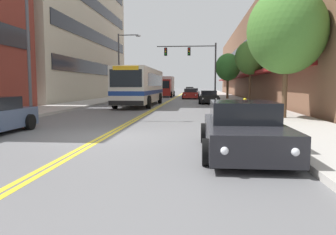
{
  "coord_description": "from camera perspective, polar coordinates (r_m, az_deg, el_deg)",
  "views": [
    {
      "loc": [
        3.22,
        -10.91,
        1.78
      ],
      "look_at": [
        0.48,
        19.07,
        -1.21
      ],
      "focal_mm": 35.0,
      "sensor_mm": 36.0,
      "label": 1
    }
  ],
  "objects": [
    {
      "name": "box_truck",
      "position": [
        49.64,
        -0.51,
        5.43
      ],
      "size": [
        2.57,
        6.95,
        3.06
      ],
      "color": "maroon",
      "rests_on": "ground_plane"
    },
    {
      "name": "traffic_signal_mast",
      "position": [
        38.36,
        4.76,
        10.04
      ],
      "size": [
        6.84,
        0.38,
        6.58
      ],
      "color": "#47474C",
      "rests_on": "ground_plane"
    },
    {
      "name": "city_bus",
      "position": [
        28.93,
        -4.71,
        5.66
      ],
      "size": [
        2.88,
        12.1,
        3.15
      ],
      "color": "silver",
      "rests_on": "ground_plane"
    },
    {
      "name": "car_silver_moving_lead",
      "position": [
        58.86,
        4.45,
        4.49
      ],
      "size": [
        2.14,
        4.25,
        1.24
      ],
      "color": "#B7B7BC",
      "rests_on": "ground_plane"
    },
    {
      "name": "car_red_moving_second",
      "position": [
        43.01,
        3.97,
        4.11
      ],
      "size": [
        2.18,
        4.38,
        1.33
      ],
      "color": "maroon",
      "rests_on": "ground_plane"
    },
    {
      "name": "car_beige_moving_third",
      "position": [
        70.6,
        3.8,
        4.74
      ],
      "size": [
        2.06,
        4.44,
        1.38
      ],
      "color": "#BCAD89",
      "rests_on": "ground_plane"
    },
    {
      "name": "car_black_parked_right_mid",
      "position": [
        32.15,
        7.12,
        3.51
      ],
      "size": [
        1.98,
        4.4,
        1.25
      ],
      "color": "black",
      "rests_on": "ground_plane"
    },
    {
      "name": "fire_hydrant",
      "position": [
        19.63,
        13.21,
        2.07
      ],
      "size": [
        0.32,
        0.24,
        0.86
      ],
      "color": "yellow",
      "rests_on": "sidewalk_right"
    },
    {
      "name": "ground_plane",
      "position": [
        48.05,
        1.37,
        3.55
      ],
      "size": [
        240.0,
        240.0,
        0.0
      ],
      "primitive_type": "plane",
      "color": "slate"
    },
    {
      "name": "sidewalk_left",
      "position": [
        49.07,
        -7.11,
        3.65
      ],
      "size": [
        3.48,
        106.0,
        0.17
      ],
      "color": "#B2ADA5",
      "rests_on": "ground_plane"
    },
    {
      "name": "street_tree_right_far",
      "position": [
        39.94,
        10.39,
        8.61
      ],
      "size": [
        2.93,
        2.93,
        5.35
      ],
      "color": "brown",
      "rests_on": "sidewalk_right"
    },
    {
      "name": "street_lamp_left_far",
      "position": [
        36.04,
        -7.97,
        9.75
      ],
      "size": [
        2.5,
        0.28,
        7.24
      ],
      "color": "#47474C",
      "rests_on": "ground_plane"
    },
    {
      "name": "sidewalk_right",
      "position": [
        48.11,
        10.03,
        3.57
      ],
      "size": [
        3.48,
        106.0,
        0.17
      ],
      "color": "#B2ADA5",
      "rests_on": "ground_plane"
    },
    {
      "name": "storefront_row_right",
      "position": [
        49.08,
        17.2,
        9.66
      ],
      "size": [
        9.1,
        68.0,
        10.81
      ],
      "color": "brown",
      "rests_on": "ground_plane"
    },
    {
      "name": "street_lamp_left_near",
      "position": [
        18.36,
        -22.71,
        15.97
      ],
      "size": [
        1.88,
        0.28,
        8.96
      ],
      "color": "#47474C",
      "rests_on": "ground_plane"
    },
    {
      "name": "street_tree_right_near",
      "position": [
        17.35,
        19.97,
        13.98
      ],
      "size": [
        3.8,
        3.8,
        6.32
      ],
      "color": "brown",
      "rests_on": "sidewalk_right"
    },
    {
      "name": "car_charcoal_parked_right_foreground",
      "position": [
        8.84,
        12.87,
        -2.03
      ],
      "size": [
        2.15,
        4.84,
        1.35
      ],
      "color": "#232328",
      "rests_on": "ground_plane"
    },
    {
      "name": "street_tree_right_mid",
      "position": [
        30.47,
        14.16,
        10.06
      ],
      "size": [
        2.74,
        2.74,
        5.56
      ],
      "color": "brown",
      "rests_on": "sidewalk_right"
    },
    {
      "name": "car_champagne_parked_left_mid",
      "position": [
        43.05,
        -4.96,
        4.19
      ],
      "size": [
        2.17,
        4.36,
        1.47
      ],
      "color": "beige",
      "rests_on": "ground_plane"
    },
    {
      "name": "centre_line",
      "position": [
        48.05,
        1.37,
        3.55
      ],
      "size": [
        0.34,
        106.0,
        0.01
      ],
      "color": "yellow",
      "rests_on": "ground_plane"
    }
  ]
}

